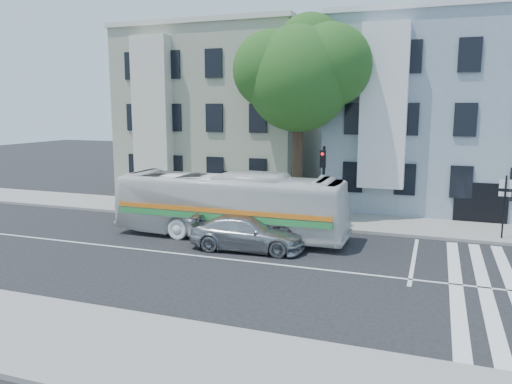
% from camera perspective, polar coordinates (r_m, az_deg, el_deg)
% --- Properties ---
extents(ground, '(120.00, 120.00, 0.00)m').
position_cam_1_polar(ground, '(20.00, -1.88, -7.84)').
color(ground, black).
rests_on(ground, ground).
extents(sidewalk_far, '(80.00, 4.00, 0.15)m').
position_cam_1_polar(sidewalk_far, '(27.32, 4.38, -2.95)').
color(sidewalk_far, gray).
rests_on(sidewalk_far, ground).
extents(sidewalk_near, '(80.00, 4.00, 0.15)m').
position_cam_1_polar(sidewalk_near, '(13.42, -15.28, -16.92)').
color(sidewalk_near, gray).
rests_on(sidewalk_near, ground).
extents(building_left, '(12.00, 10.00, 11.00)m').
position_cam_1_polar(building_left, '(35.63, -3.42, 8.78)').
color(building_left, '#979B82').
rests_on(building_left, ground).
extents(building_right, '(12.00, 10.00, 11.00)m').
position_cam_1_polar(building_right, '(32.71, 19.96, 8.16)').
color(building_right, gray).
rests_on(building_right, ground).
extents(street_tree, '(7.30, 5.90, 11.10)m').
position_cam_1_polar(street_tree, '(27.43, 5.14, 13.40)').
color(street_tree, '#2D2116').
rests_on(street_tree, ground).
extents(bus, '(2.62, 10.98, 3.06)m').
position_cam_1_polar(bus, '(23.16, -3.03, -1.54)').
color(bus, white).
rests_on(bus, ground).
extents(sedan, '(2.33, 5.05, 1.43)m').
position_cam_1_polar(sedan, '(21.32, -1.00, -4.74)').
color(sedan, '#A1A4A8').
rests_on(sedan, ground).
extents(hedge, '(8.42, 3.05, 0.70)m').
position_cam_1_polar(hedge, '(28.33, -8.00, -1.69)').
color(hedge, '#1F5D1E').
rests_on(hedge, sidewalk_far).
extents(traffic_signal, '(0.44, 0.53, 4.17)m').
position_cam_1_polar(traffic_signal, '(24.42, 7.68, 1.74)').
color(traffic_signal, black).
rests_on(traffic_signal, ground).
extents(far_sign_pole, '(0.52, 0.18, 2.87)m').
position_cam_1_polar(far_sign_pole, '(25.03, 26.54, -0.74)').
color(far_sign_pole, black).
rests_on(far_sign_pole, sidewalk_far).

